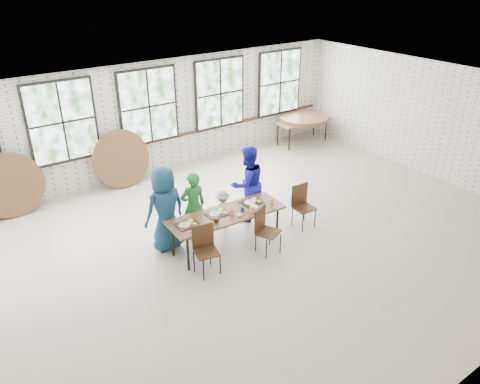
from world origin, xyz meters
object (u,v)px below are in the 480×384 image
at_px(chair_near_right, 264,227).
at_px(storage_table, 303,122).
at_px(dining_table, 227,216).
at_px(chair_near_left, 205,245).

xyz_separation_m(chair_near_right, storage_table, (4.82, 4.13, 0.13)).
bearing_deg(dining_table, storage_table, 36.93).
distance_m(chair_near_right, storage_table, 6.35).
xyz_separation_m(chair_near_left, storage_table, (6.12, 4.00, 0.13)).
relative_size(dining_table, chair_near_right, 2.57).
bearing_deg(storage_table, chair_near_left, -143.81).
bearing_deg(chair_near_right, dining_table, 104.80).
height_order(chair_near_left, storage_table, chair_near_left).
distance_m(dining_table, storage_table, 6.37).
height_order(chair_near_right, storage_table, chair_near_right).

